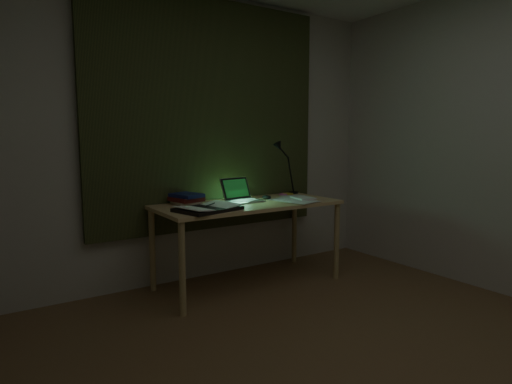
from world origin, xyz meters
TOP-DOWN VIEW (x-y plane):
  - floor at (0.00, 0.00)m, footprint 3.50×4.00m
  - wall_back at (0.00, 2.00)m, footprint 3.50×0.00m
  - curtain at (0.00, 1.96)m, footprint 2.20×0.06m
  - desk at (0.15, 1.58)m, footprint 1.57×0.69m
  - laptop at (0.16, 1.63)m, footprint 0.33×0.37m
  - open_textbook at (-0.31, 1.42)m, footprint 0.52×0.43m
  - book_stack at (-0.32, 1.78)m, footprint 0.24×0.27m
  - loose_papers at (0.61, 1.49)m, footprint 0.37×0.39m
  - mouse at (0.40, 1.66)m, footprint 0.07×0.11m
  - sticky_yellow at (0.74, 1.80)m, footprint 0.09×0.09m
  - sticky_pink at (0.71, 1.80)m, footprint 0.10×0.10m
  - desk_lamp at (0.86, 1.85)m, footprint 0.35×0.29m

SIDE VIEW (x-z plane):
  - floor at x=0.00m, z-range 0.00..0.00m
  - desk at x=0.15m, z-range 0.00..0.71m
  - sticky_pink at x=0.71m, z-range 0.71..0.73m
  - sticky_yellow at x=0.74m, z-range 0.71..0.73m
  - loose_papers at x=0.61m, z-range 0.71..0.73m
  - mouse at x=0.40m, z-range 0.71..0.75m
  - open_textbook at x=-0.31m, z-range 0.71..0.75m
  - book_stack at x=-0.32m, z-range 0.71..0.81m
  - laptop at x=0.16m, z-range 0.71..0.92m
  - desk_lamp at x=0.86m, z-range 0.71..1.20m
  - wall_back at x=0.00m, z-range 0.00..2.50m
  - curtain at x=0.00m, z-range 0.45..2.45m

